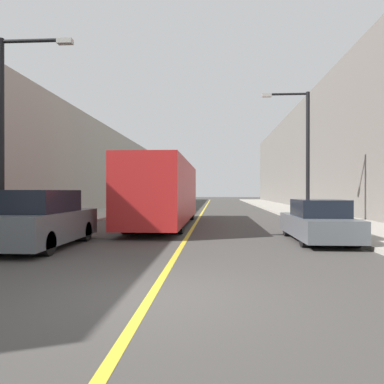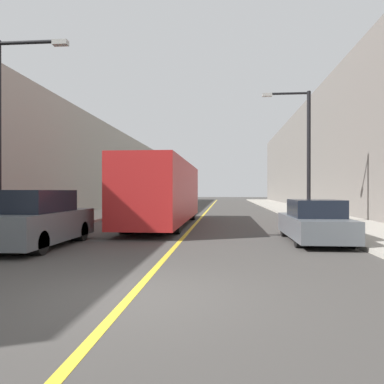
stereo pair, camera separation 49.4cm
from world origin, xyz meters
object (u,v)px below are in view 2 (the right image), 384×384
at_px(parked_suv_left, 35,220).
at_px(street_lamp_right, 304,147).
at_px(street_lamp_left, 5,125).
at_px(bus, 165,192).
at_px(car_right_near, 314,223).

relative_size(parked_suv_left, street_lamp_right, 0.70).
relative_size(parked_suv_left, street_lamp_left, 0.73).
height_order(parked_suv_left, street_lamp_right, street_lamp_right).
bearing_deg(street_lamp_left, parked_suv_left, -22.25).
relative_size(street_lamp_left, street_lamp_right, 0.97).
xyz_separation_m(parked_suv_left, street_lamp_right, (10.14, 8.84, 3.26)).
bearing_deg(street_lamp_left, street_lamp_right, 35.81).
bearing_deg(street_lamp_right, bus, -170.77).
xyz_separation_m(bus, parked_suv_left, (-2.88, -7.66, -0.89)).
bearing_deg(bus, car_right_near, -42.70).
bearing_deg(bus, parked_suv_left, -110.63).
bearing_deg(car_right_near, street_lamp_right, 81.03).
bearing_deg(street_lamp_left, car_right_near, 7.73).
relative_size(car_right_near, street_lamp_right, 0.68).
bearing_deg(bus, street_lamp_right, 9.23).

